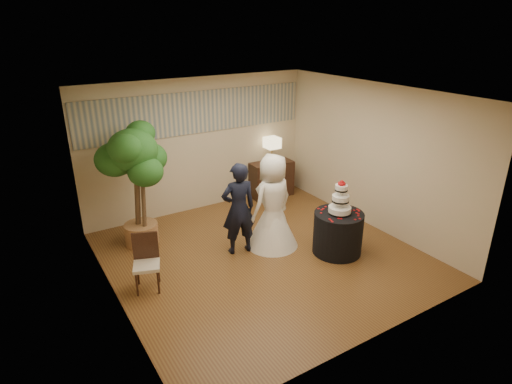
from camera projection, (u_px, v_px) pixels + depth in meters
floor at (263, 256)px, 7.49m from camera, size 5.00×5.00×0.00m
ceiling at (264, 94)px, 6.44m from camera, size 5.00×5.00×0.00m
wall_back at (199, 146)px, 8.93m from camera, size 5.00×0.06×2.80m
wall_front at (379, 245)px, 5.00m from camera, size 5.00×0.06×2.80m
wall_left at (108, 216)px, 5.74m from camera, size 0.06×5.00×2.80m
wall_right at (373, 157)px, 8.19m from camera, size 0.06×5.00×2.80m
mural_border at (198, 112)px, 8.66m from camera, size 4.90×0.02×0.85m
groom at (239, 209)px, 7.33m from camera, size 0.66×0.49×1.66m
bride at (273, 201)px, 7.54m from camera, size 1.09×1.09×1.73m
cake_table at (338, 233)px, 7.48m from camera, size 1.09×1.09×0.76m
wedding_cake at (341, 197)px, 7.23m from camera, size 0.39×0.39×0.60m
console at (272, 179)px, 9.91m from camera, size 1.01×0.49×0.82m
table_lamp at (272, 150)px, 9.64m from camera, size 0.31×0.31×0.58m
ficus_tree at (136, 186)px, 7.50m from camera, size 1.27×1.27×2.27m
side_chair at (146, 264)px, 6.41m from camera, size 0.53×0.54×0.88m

